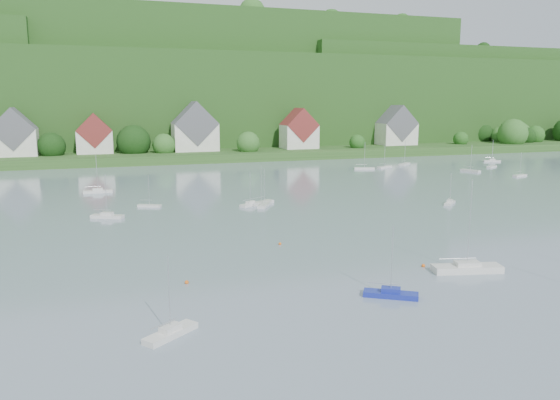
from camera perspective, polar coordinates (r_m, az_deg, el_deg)
name	(u,v)px	position (r m, az deg, el deg)	size (l,w,h in m)	color
far_shore_strip	(177,152)	(215.27, -10.69, 4.92)	(600.00, 60.00, 3.00)	#264C1C
forested_ridge	(157,98)	(282.57, -12.70, 10.40)	(620.00, 181.22, 69.89)	#1D4014
village_building_0	(15,136)	(201.45, -26.00, 6.01)	(14.00, 10.40, 16.00)	beige
village_building_1	(94,137)	(201.80, -18.83, 6.28)	(12.00, 9.36, 14.00)	beige
village_building_2	(195,131)	(203.58, -8.89, 7.15)	(16.00, 11.44, 18.00)	beige
village_building_3	(299,132)	(212.09, 2.00, 7.16)	(13.00, 10.40, 15.50)	beige
village_building_4	(396,129)	(235.09, 12.07, 7.27)	(15.00, 10.40, 16.50)	beige
near_sailboat_1	(391,293)	(60.26, 11.50, -9.53)	(5.74, 4.45, 7.79)	#192696
near_sailboat_4	(467,268)	(71.20, 18.96, -6.71)	(8.78, 4.27, 11.42)	silver
near_sailboat_6	(171,332)	(50.82, -11.37, -13.36)	(5.31, 4.53, 7.41)	silver
mooring_buoy_2	(423,267)	(71.92, 14.75, -6.77)	(0.49, 0.49, 0.49)	orange
mooring_buoy_3	(280,245)	(80.15, 0.00, -4.68)	(0.44, 0.44, 0.44)	orange
mooring_buoy_5	(187,283)	(64.33, -9.73, -8.60)	(0.48, 0.48, 0.48)	orange
far_sailboat_cluster	(267,183)	(138.90, -1.40, 1.82)	(198.15, 69.58, 8.71)	silver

